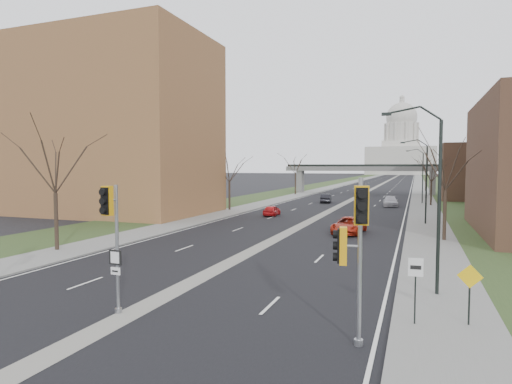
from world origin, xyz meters
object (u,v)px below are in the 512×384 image
Objects in this scene: car_right_near at (349,225)px; signal_pole_right at (354,237)px; car_left_near at (272,210)px; signal_pole_median at (112,225)px; car_right_mid at (390,201)px; car_left_far at (326,198)px; speed_limit_sign at (415,279)px; warning_sign at (470,286)px.

signal_pole_right is at bearing -76.96° from car_right_near.
signal_pole_right is 25.00m from car_right_near.
signal_pole_median is at bearing 94.42° from car_left_near.
car_left_far is at bearing 159.02° from car_right_mid.
signal_pole_right is 53.11m from car_right_mid.
car_right_mid reaches higher than car_left_far.
speed_limit_sign is at bearing -71.09° from car_right_near.
signal_pole_median is at bearing -170.80° from speed_limit_sign.
signal_pole_right reaches higher than car_left_far.
signal_pole_median is 25.64m from car_right_near.
signal_pole_right is at bearing 95.39° from car_left_far.
speed_limit_sign is at bearing -90.84° from car_right_mid.
car_left_far is (2.53, 20.78, 0.08)m from car_left_near.
signal_pole_median is at bearing -155.50° from warning_sign.
car_left_far is at bearing 95.16° from signal_pole_median.
warning_sign is 0.60× the size of car_left_near.
car_right_near is at bearing 131.83° from car_left_near.
car_right_mid is (-5.47, 49.71, -0.85)m from warning_sign.
car_right_mid reaches higher than car_left_near.
car_right_near is 1.02× the size of car_right_mid.
car_right_mid is at bearing 81.78° from signal_pole_right.
car_right_mid is (12.87, 17.80, 0.10)m from car_left_near.
warning_sign is (1.89, 0.59, -0.23)m from speed_limit_sign.
speed_limit_sign is at bearing 113.18° from car_left_near.
signal_pole_median reaches higher than car_right_near.
car_left_far is 0.85× the size of car_right_mid.
car_right_near reaches higher than car_left_near.
warning_sign reaches higher than car_right_mid.
speed_limit_sign is 0.48× the size of car_right_mid.
car_left_far is at bearing 99.29° from speed_limit_sign.
warning_sign is 0.52× the size of car_left_far.
speed_limit_sign reaches higher than car_left_near.
signal_pole_median is 1.39× the size of car_left_near.
car_left_far is 10.76m from car_right_mid.
car_left_near is 15.19m from car_right_near.
warning_sign is 0.43× the size of car_right_near.
car_left_far reaches higher than car_left_near.
speed_limit_sign reaches higher than car_right_near.
car_left_far is at bearing 92.08° from signal_pole_right.
car_left_near is 20.93m from car_left_far.
signal_pole_right reaches higher than warning_sign.
signal_pole_right is 1.08× the size of car_right_near.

